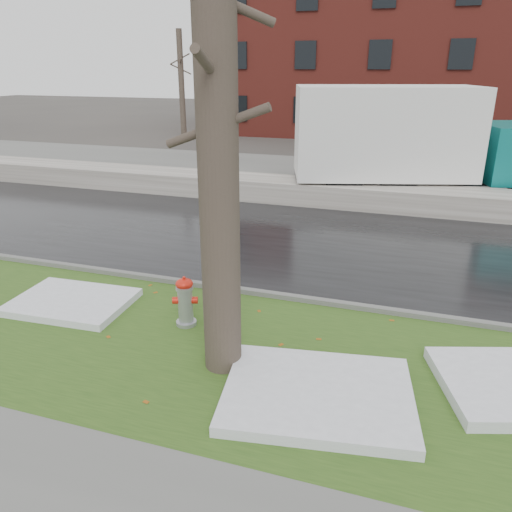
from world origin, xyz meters
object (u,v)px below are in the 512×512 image
(box_truck, at_px, (419,141))
(worker, at_px, (309,150))
(fire_hydrant, at_px, (185,299))
(tree, at_px, (217,132))

(box_truck, relative_size, worker, 6.21)
(fire_hydrant, bearing_deg, worker, 70.23)
(tree, distance_m, box_truck, 12.27)
(box_truck, distance_m, worker, 3.75)
(worker, bearing_deg, tree, 94.98)
(tree, bearing_deg, box_truck, 78.26)
(fire_hydrant, distance_m, worker, 9.94)
(fire_hydrant, bearing_deg, tree, -61.47)
(tree, distance_m, worker, 11.09)
(box_truck, bearing_deg, fire_hydrant, -124.55)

